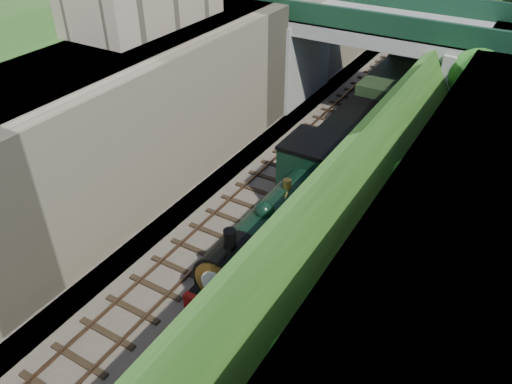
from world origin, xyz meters
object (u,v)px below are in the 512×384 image
tree (483,75)px  tender (351,148)px  locomotive (284,219)px  road_bridge (399,58)px

tree → tender: tree is taller
tender → tree: bearing=49.9°
tree → locomotive: bearing=-110.0°
road_bridge → tender: size_ratio=2.67×
tree → locomotive: (-4.71, -12.97, -2.75)m
tree → road_bridge: bearing=159.1°
road_bridge → tender: bearing=-88.0°
road_bridge → tree: 5.35m
road_bridge → locomotive: road_bridge is taller
tree → tender: (-4.71, -5.60, -3.03)m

